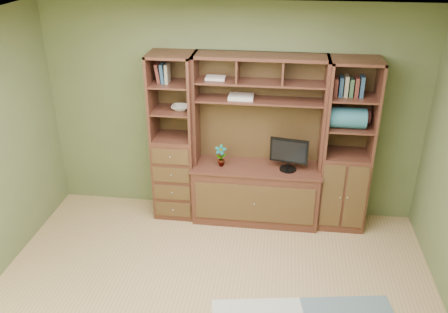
# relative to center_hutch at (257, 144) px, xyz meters

# --- Properties ---
(room) EXTENTS (4.60, 4.10, 2.64)m
(room) POSITION_rel_center_hutch_xyz_m (-0.33, -1.73, 0.28)
(room) COLOR tan
(room) RESTS_ON ground
(center_hutch) EXTENTS (1.54, 0.53, 2.05)m
(center_hutch) POSITION_rel_center_hutch_xyz_m (0.00, 0.00, 0.00)
(center_hutch) COLOR #4D261B
(center_hutch) RESTS_ON ground
(left_tower) EXTENTS (0.50, 0.45, 2.05)m
(left_tower) POSITION_rel_center_hutch_xyz_m (-1.00, 0.04, 0.00)
(left_tower) COLOR #4D261B
(left_tower) RESTS_ON ground
(right_tower) EXTENTS (0.55, 0.45, 2.05)m
(right_tower) POSITION_rel_center_hutch_xyz_m (1.02, 0.04, 0.00)
(right_tower) COLOR #4D261B
(right_tower) RESTS_ON ground
(monitor) EXTENTS (0.47, 0.28, 0.54)m
(monitor) POSITION_rel_center_hutch_xyz_m (0.37, -0.03, -0.02)
(monitor) COLOR black
(monitor) RESTS_ON center_hutch
(orchid) EXTENTS (0.14, 0.10, 0.27)m
(orchid) POSITION_rel_center_hutch_xyz_m (-0.43, -0.03, -0.16)
(orchid) COLOR brown
(orchid) RESTS_ON center_hutch
(magazines) EXTENTS (0.28, 0.21, 0.04)m
(magazines) POSITION_rel_center_hutch_xyz_m (-0.21, 0.09, 0.54)
(magazines) COLOR beige
(magazines) RESTS_ON center_hutch
(bowl) EXTENTS (0.21, 0.21, 0.05)m
(bowl) POSITION_rel_center_hutch_xyz_m (-0.91, 0.04, 0.39)
(bowl) COLOR silver
(bowl) RESTS_ON left_tower
(blanket_teal) EXTENTS (0.39, 0.23, 0.23)m
(blanket_teal) POSITION_rel_center_hutch_xyz_m (0.99, -0.01, 0.38)
(blanket_teal) COLOR #2B6273
(blanket_teal) RESTS_ON right_tower
(blanket_red) EXTENTS (0.32, 0.18, 0.18)m
(blanket_red) POSITION_rel_center_hutch_xyz_m (1.09, 0.12, 0.35)
(blanket_red) COLOR brown
(blanket_red) RESTS_ON right_tower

